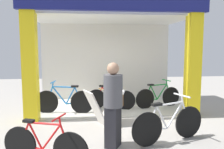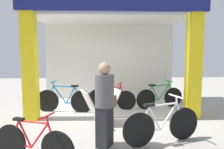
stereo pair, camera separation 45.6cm
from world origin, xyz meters
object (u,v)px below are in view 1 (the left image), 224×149
at_px(bicycle_inside_0, 158,97).
at_px(sandwich_board_sign, 104,108).
at_px(bicycle_parked_1, 44,145).
at_px(pedestrian_1, 113,103).
at_px(bicycle_parked_0, 169,124).
at_px(bicycle_inside_2, 65,101).
at_px(bicycle_inside_1, 111,98).

distance_m(bicycle_inside_0, sandwich_board_sign, 2.48).
bearing_deg(bicycle_inside_0, sandwich_board_sign, -140.19).
bearing_deg(sandwich_board_sign, bicycle_inside_0, 39.81).
bearing_deg(bicycle_parked_1, sandwich_board_sign, 58.73).
bearing_deg(pedestrian_1, bicycle_parked_0, 4.15).
bearing_deg(bicycle_parked_0, bicycle_parked_1, -163.61).
relative_size(bicycle_inside_0, sandwich_board_sign, 1.53).
height_order(bicycle_inside_2, bicycle_parked_1, bicycle_inside_2).
bearing_deg(bicycle_parked_1, bicycle_inside_2, 88.97).
bearing_deg(bicycle_inside_0, bicycle_inside_2, -172.68).
relative_size(bicycle_inside_0, bicycle_inside_1, 1.06).
distance_m(bicycle_inside_1, bicycle_parked_0, 2.88).
relative_size(bicycle_inside_2, sandwich_board_sign, 1.67).
height_order(bicycle_inside_1, pedestrian_1, pedestrian_1).
relative_size(bicycle_inside_2, pedestrian_1, 1.04).
xyz_separation_m(bicycle_inside_0, bicycle_parked_1, (-3.04, -3.46, -0.02)).
distance_m(bicycle_inside_2, pedestrian_1, 2.76).
xyz_separation_m(bicycle_inside_1, bicycle_parked_0, (0.92, -2.73, 0.04)).
bearing_deg(bicycle_inside_2, pedestrian_1, -64.52).
xyz_separation_m(bicycle_parked_0, pedestrian_1, (-1.17, -0.08, 0.48)).
height_order(bicycle_inside_1, sandwich_board_sign, sandwich_board_sign).
bearing_deg(pedestrian_1, bicycle_inside_2, 115.48).
distance_m(bicycle_inside_1, sandwich_board_sign, 1.61).
bearing_deg(bicycle_inside_1, pedestrian_1, -95.07).
relative_size(bicycle_inside_0, bicycle_parked_0, 0.95).
distance_m(bicycle_parked_0, bicycle_parked_1, 2.49).
distance_m(bicycle_inside_0, bicycle_inside_2, 3.01).
distance_m(bicycle_parked_0, sandwich_board_sign, 1.72).
xyz_separation_m(bicycle_inside_0, pedestrian_1, (-1.82, -2.84, 0.51)).
height_order(bicycle_inside_1, bicycle_parked_1, bicycle_inside_1).
height_order(bicycle_parked_0, sandwich_board_sign, bicycle_parked_0).
xyz_separation_m(bicycle_inside_0, sandwich_board_sign, (-1.91, -1.59, 0.10)).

